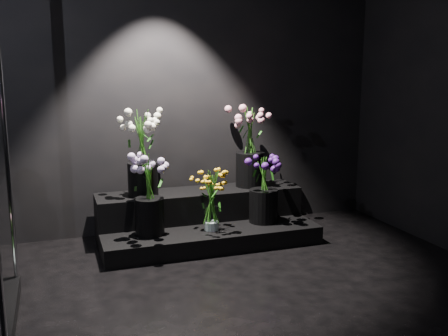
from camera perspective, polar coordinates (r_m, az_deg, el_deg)
name	(u,v)px	position (r m, az deg, el deg)	size (l,w,h in m)	color
floor	(259,322)	(3.16, 4.04, -17.20)	(4.00, 4.00, 0.00)	black
wall_back	(176,82)	(4.69, -5.46, 9.78)	(4.00, 4.00, 0.00)	black
display_riser	(204,219)	(4.56, -2.35, -5.87)	(1.88, 0.84, 0.42)	black
bouquet_orange_bells	(212,200)	(4.23, -1.44, -3.71)	(0.30, 0.30, 0.52)	white
bouquet_lilac	(149,188)	(4.13, -8.60, -2.30)	(0.45, 0.45, 0.67)	black
bouquet_purple	(264,186)	(4.47, 4.55, -2.05)	(0.40, 0.40, 0.60)	black
bouquet_cream_roses	(142,147)	(4.38, -9.36, 2.33)	(0.48, 0.48, 0.76)	black
bouquet_pink_roses	(250,142)	(4.70, 3.00, 2.98)	(0.42, 0.42, 0.74)	black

